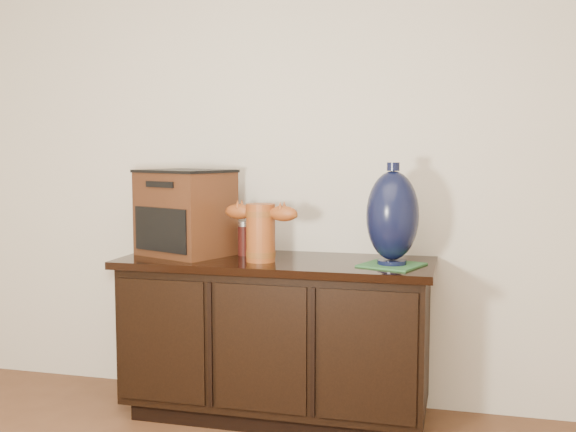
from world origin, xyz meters
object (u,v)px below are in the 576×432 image
(lamp_base, at_px, (392,216))
(spray_can, at_px, (244,239))
(terracotta_vessel, at_px, (261,229))
(tv_radio, at_px, (185,212))
(sideboard, at_px, (276,336))

(lamp_base, xyz_separation_m, spray_can, (-0.72, 0.11, -0.14))
(terracotta_vessel, xyz_separation_m, spray_can, (-0.13, 0.15, -0.07))
(tv_radio, relative_size, spray_can, 3.06)
(tv_radio, relative_size, lamp_base, 1.13)
(sideboard, relative_size, terracotta_vessel, 3.89)
(tv_radio, xyz_separation_m, lamp_base, (1.00, -0.07, 0.01))
(sideboard, relative_size, spray_can, 8.81)
(sideboard, height_order, lamp_base, lamp_base)
(sideboard, distance_m, terracotta_vessel, 0.53)
(terracotta_vessel, relative_size, tv_radio, 0.74)
(lamp_base, bearing_deg, tv_radio, 176.11)
(tv_radio, height_order, spray_can, tv_radio)
(tv_radio, distance_m, spray_can, 0.31)
(sideboard, xyz_separation_m, lamp_base, (0.54, -0.05, 0.59))
(terracotta_vessel, xyz_separation_m, lamp_base, (0.59, 0.04, 0.07))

